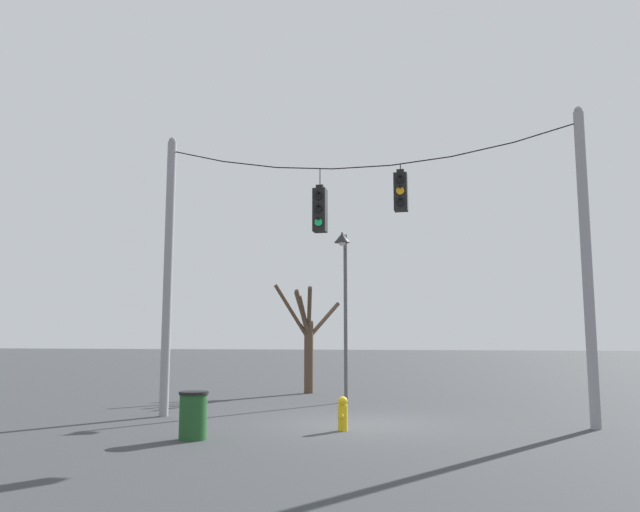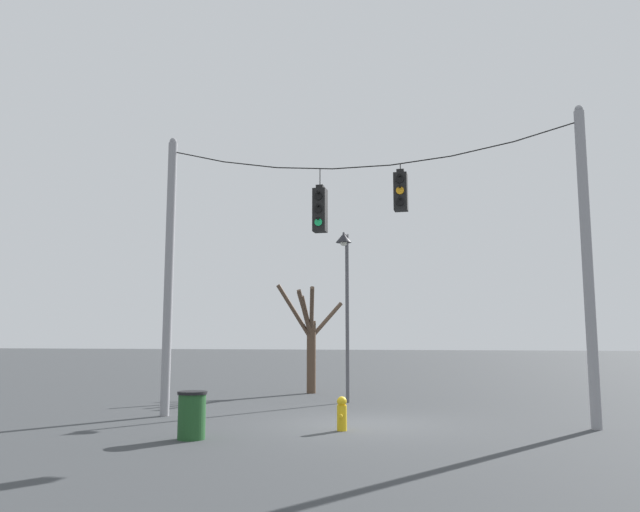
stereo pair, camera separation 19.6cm
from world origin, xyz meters
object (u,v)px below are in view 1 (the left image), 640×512
object	(u,v)px
traffic_light_near_right_pole	(401,192)
bare_tree	(307,336)
utility_pole_right	(587,263)
traffic_light_over_intersection	(320,210)
fire_hydrant	(343,413)
street_lamp	(344,274)
utility_pole_left	(168,273)
trash_bin	(193,415)

from	to	relation	value
traffic_light_near_right_pole	bare_tree	size ratio (longest dim) A/B	0.30
utility_pole_right	bare_tree	distance (m)	11.64
traffic_light_over_intersection	bare_tree	xyz separation A→B (m)	(-2.21, 7.60, -3.26)
traffic_light_near_right_pole	traffic_light_over_intersection	bearing A→B (deg)	180.00
bare_tree	fire_hydrant	xyz separation A→B (m)	(3.08, -9.13, -1.74)
utility_pole_right	bare_tree	world-z (taller)	utility_pole_right
traffic_light_near_right_pole	street_lamp	xyz separation A→B (m)	(-2.28, 4.27, -1.64)
utility_pole_right	traffic_light_over_intersection	distance (m)	6.64
utility_pole_left	fire_hydrant	bearing A→B (deg)	-16.65
utility_pole_right	traffic_light_over_intersection	xyz separation A→B (m)	(-6.45, -0.00, 1.57)
traffic_light_near_right_pole	trash_bin	world-z (taller)	traffic_light_near_right_pole
traffic_light_near_right_pole	trash_bin	xyz separation A→B (m)	(-4.01, -3.41, -5.27)
street_lamp	bare_tree	distance (m)	4.39
utility_pole_right	traffic_light_near_right_pole	bearing A→B (deg)	-180.00
fire_hydrant	utility_pole_right	bearing A→B (deg)	15.35
utility_pole_right	traffic_light_over_intersection	world-z (taller)	utility_pole_right
utility_pole_right	trash_bin	xyz separation A→B (m)	(-8.34, -3.41, -3.33)
fire_hydrant	trash_bin	world-z (taller)	trash_bin
traffic_light_over_intersection	traffic_light_near_right_pole	size ratio (longest dim) A/B	1.38
utility_pole_left	traffic_light_near_right_pole	world-z (taller)	utility_pole_left
street_lamp	bare_tree	bearing A→B (deg)	121.55
utility_pole_right	bare_tree	xyz separation A→B (m)	(-8.66, 7.60, -1.69)
traffic_light_near_right_pole	street_lamp	bearing A→B (deg)	118.13
fire_hydrant	traffic_light_near_right_pole	bearing A→B (deg)	50.86
traffic_light_over_intersection	utility_pole_left	bearing A→B (deg)	180.00
traffic_light_over_intersection	street_lamp	size ratio (longest dim) A/B	0.31
bare_tree	fire_hydrant	size ratio (longest dim) A/B	5.43
utility_pole_right	trash_bin	distance (m)	9.61
utility_pole_right	trash_bin	bearing A→B (deg)	-157.75
utility_pole_right	street_lamp	bearing A→B (deg)	147.18
utility_pole_right	bare_tree	size ratio (longest dim) A/B	1.87
traffic_light_near_right_pole	bare_tree	world-z (taller)	traffic_light_near_right_pole
utility_pole_left	street_lamp	distance (m)	5.92
utility_pole_left	traffic_light_near_right_pole	bearing A→B (deg)	-0.00
utility_pole_right	traffic_light_near_right_pole	world-z (taller)	utility_pole_right
utility_pole_right	traffic_light_over_intersection	bearing A→B (deg)	-180.00
traffic_light_over_intersection	street_lamp	bearing A→B (deg)	92.26
traffic_light_over_intersection	traffic_light_near_right_pole	distance (m)	2.15
utility_pole_left	fire_hydrant	size ratio (longest dim) A/B	10.17
traffic_light_near_right_pole	fire_hydrant	distance (m)	5.73
trash_bin	traffic_light_over_intersection	bearing A→B (deg)	60.97
utility_pole_left	bare_tree	size ratio (longest dim) A/B	1.87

